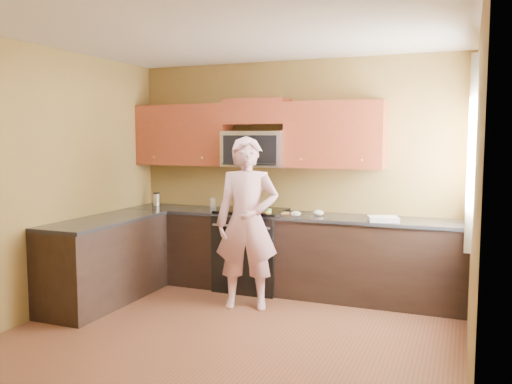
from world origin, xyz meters
The scene contains 25 objects.
floor centered at (0.00, 0.00, 0.00)m, with size 4.00×4.00×0.00m, color brown.
ceiling centered at (0.00, 0.00, 2.70)m, with size 4.00×4.00×0.00m, color white.
wall_back centered at (0.00, 2.00, 1.35)m, with size 4.00×4.00×0.00m, color brown.
wall_front centered at (0.00, -2.00, 1.35)m, with size 4.00×4.00×0.00m, color brown.
wall_left centered at (-2.00, 0.00, 1.35)m, with size 4.00×4.00×0.00m, color brown.
wall_right centered at (2.00, 0.00, 1.35)m, with size 4.00×4.00×0.00m, color brown.
cabinet_back_run centered at (0.00, 1.70, 0.44)m, with size 4.00×0.60×0.88m, color black.
cabinet_left_run centered at (-1.70, 0.60, 0.44)m, with size 0.60×1.60×0.88m, color black.
countertop_back centered at (0.00, 1.69, 0.90)m, with size 4.00×0.62×0.04m, color black.
countertop_left centered at (-1.69, 0.60, 0.90)m, with size 0.62×1.60×0.04m, color black.
stove centered at (-0.40, 1.68, 0.47)m, with size 0.76×0.65×0.95m, color black, non-canonical shape.
microwave centered at (-0.40, 1.80, 1.45)m, with size 0.76×0.40×0.42m, color silver, non-canonical shape.
upper_cab_left centered at (-1.39, 1.83, 1.45)m, with size 1.22×0.33×0.75m, color maroon, non-canonical shape.
upper_cab_right centered at (0.54, 1.83, 1.45)m, with size 1.12×0.33×0.75m, color maroon, non-canonical shape.
upper_cab_over_mw centered at (-0.40, 1.83, 2.10)m, with size 0.76×0.33×0.30m, color maroon.
window centered at (1.98, 1.20, 1.65)m, with size 0.06×1.06×1.66m, color white, non-canonical shape.
woman centered at (-0.18, 1.00, 0.90)m, with size 0.66×0.43×1.80m, color #D56A87.
frying_pan centered at (-0.38, 1.54, 0.95)m, with size 0.26×0.46×0.06m, color black, non-canonical shape.
butter_tub centered at (-0.16, 1.52, 0.92)m, with size 0.12×0.12×0.09m, color gold, non-canonical shape.
toast_slice centered at (0.00, 1.69, 0.93)m, with size 0.11×0.11×0.01m, color #B27F47.
napkin_a centered at (0.19, 1.53, 0.95)m, with size 0.11×0.12×0.06m, color silver.
napkin_b centered at (0.41, 1.67, 0.95)m, with size 0.12×0.13×0.07m, color silver.
dish_towel centered at (1.14, 1.54, 0.95)m, with size 0.30×0.24×0.05m, color silver.
travel_mug centered at (-1.78, 1.79, 0.92)m, with size 0.08×0.08×0.17m, color silver, non-canonical shape.
glass_a centered at (-1.03, 1.90, 0.98)m, with size 0.07×0.07×0.12m, color silver.
Camera 1 is at (1.95, -4.09, 1.79)m, focal length 37.40 mm.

